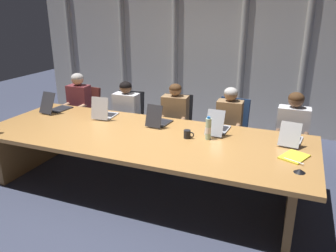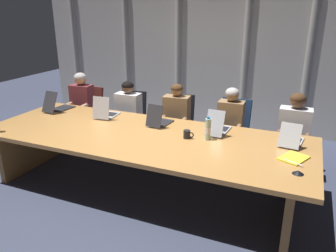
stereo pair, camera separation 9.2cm
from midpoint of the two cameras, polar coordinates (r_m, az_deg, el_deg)
The scene contains 22 objects.
ground_plane at distance 4.40m, azimuth -4.66°, elevation -10.50°, with size 14.27×14.27×0.00m, color #383D51.
conference_table at distance 4.13m, azimuth -4.89°, elevation -3.31°, with size 4.04×1.50×0.74m.
curtain_backdrop at distance 6.44m, azimuth 6.10°, elevation 12.00°, with size 7.14×0.17×2.73m.
laptop_left_end at distance 5.29m, azimuth -19.13°, elevation 3.09°, with size 0.27×0.49×0.31m.
laptop_left_mid at distance 4.79m, azimuth -11.38°, elevation 2.16°, with size 0.28×0.41×0.32m.
laptop_center at distance 4.40m, azimuth -2.18°, elevation 0.94°, with size 0.26×0.41×0.30m.
laptop_right_mid at distance 4.18m, azimuth 7.98°, elevation -0.21°, with size 0.24×0.48×0.32m.
laptop_right_end at distance 4.06m, azimuth 19.75°, elevation -1.96°, with size 0.27×0.44×0.27m.
office_chair_left_end at distance 5.96m, azimuth -14.54°, elevation 0.81°, with size 0.60×0.60×0.92m.
office_chair_left_mid at distance 5.51m, azimuth -7.29°, elevation -0.24°, with size 0.60×0.60×0.92m.
office_chair_center at distance 5.18m, azimuth 0.89°, elevation -1.32°, with size 0.60×0.60×0.94m.
office_chair_right_mid at distance 4.96m, azimuth 9.95°, elevation -2.49°, with size 0.60×0.60×0.96m.
office_chair_right_end at distance 4.88m, azimuth 19.56°, elevation -3.82°, with size 0.60×0.60×0.94m.
person_left_end at distance 5.75m, azimuth -15.84°, elevation 3.52°, with size 0.39×0.56×1.20m.
person_left_mid at distance 5.28m, azimuth -8.06°, elevation 2.23°, with size 0.41×0.55×1.13m.
person_center at distance 4.93m, azimuth 0.41°, elevation 1.33°, with size 0.42×0.57×1.16m.
person_right_mid at distance 4.71m, azimuth 9.69°, elevation 0.25°, with size 0.37×0.55×1.17m.
person_right_end at distance 4.63m, azimuth 19.97°, elevation -0.85°, with size 0.42×0.55×1.18m.
water_bottle_secondary at distance 3.91m, azimuth 6.25°, elevation -0.52°, with size 0.07×0.07×0.28m.
coffee_mug_near at distance 3.95m, azimuth 2.70°, elevation -1.42°, with size 0.13×0.08×0.10m.
conference_mic_left_side at distance 3.37m, azimuth 20.93°, elevation -7.19°, with size 0.11×0.11×0.04m, color black.
spiral_notepad at distance 3.68m, azimuth 20.17°, elevation -5.00°, with size 0.32×0.37×0.03m.
Camera 1 is at (1.69, -3.41, 2.19)m, focal length 35.52 mm.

